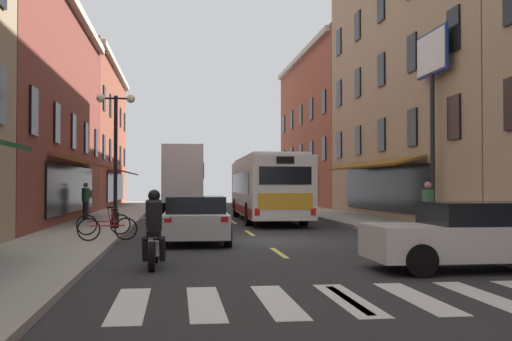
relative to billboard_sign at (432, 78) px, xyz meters
name	(u,v)px	position (x,y,z in m)	size (l,w,h in m)	color
ground_plane	(261,242)	(-7.05, -3.19, -5.88)	(34.80, 80.00, 0.10)	#28282B
lane_centre_dashes	(262,241)	(-7.05, -3.44, -5.82)	(0.14, 73.90, 0.01)	#DBCC4C
crosswalk_near	(348,299)	(-7.05, -13.19, -5.82)	(7.10, 2.80, 0.01)	silver
sidewalk_left	(67,241)	(-12.95, -3.19, -5.76)	(3.00, 80.00, 0.14)	#A39E93
sidewalk_right	(440,236)	(-1.15, -3.19, -5.76)	(3.00, 80.00, 0.14)	#A39E93
billboard_sign	(432,78)	(0.00, 0.00, 0.00)	(0.40, 2.70, 7.49)	black
transit_bus	(266,187)	(-5.39, 6.96, -4.21)	(2.82, 11.75, 3.06)	silver
box_truck	(184,179)	(-9.23, 16.67, -3.74)	(2.69, 7.62, 4.09)	#B21E19
sedan_near	(195,219)	(-9.10, -3.45, -5.11)	(2.08, 4.75, 1.41)	silver
sedan_mid	(483,235)	(-3.35, -10.33, -5.11)	(4.74, 1.96, 1.40)	silver
motorcycle_rider	(154,234)	(-10.15, -9.09, -5.12)	(0.62, 2.07, 1.66)	black
bicycle_near	(108,228)	(-11.66, -4.16, -5.32)	(1.70, 0.48, 0.91)	black
bicycle_mid	(104,224)	(-12.01, -2.06, -5.32)	(1.71, 0.48, 0.91)	black
pedestrian_near	(86,200)	(-13.87, 7.06, -4.79)	(0.46, 0.52, 1.70)	black
pedestrian_mid	(428,208)	(-1.88, -3.98, -4.81)	(0.36, 0.36, 1.71)	black
street_lamp_twin	(116,154)	(-11.94, 1.00, -2.91)	(1.42, 0.32, 5.00)	black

